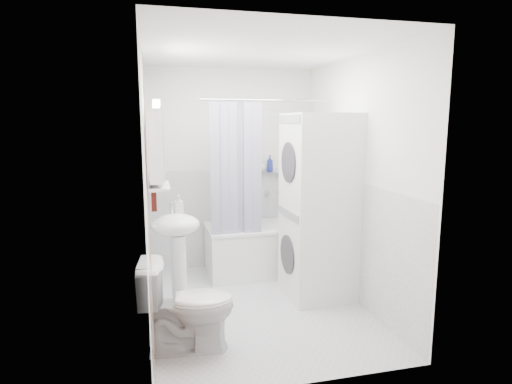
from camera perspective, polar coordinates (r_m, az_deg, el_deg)
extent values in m
plane|color=#B8B8BC|center=(4.32, 0.16, -14.93)|extent=(2.60, 2.60, 0.00)
plane|color=white|center=(5.24, -3.28, 3.02)|extent=(2.00, 0.00, 2.00)
plane|color=white|center=(2.75, 6.73, -2.77)|extent=(2.00, 0.00, 2.00)
plane|color=white|center=(3.86, -14.39, 0.49)|extent=(0.00, 2.60, 2.60)
plane|color=white|center=(4.33, 13.13, 1.46)|extent=(0.00, 2.60, 2.60)
plane|color=white|center=(3.99, 0.17, 18.37)|extent=(2.60, 2.60, 0.00)
plane|color=white|center=(5.33, -3.20, -3.42)|extent=(1.98, 0.00, 1.98)
plane|color=white|center=(4.00, -13.86, -8.04)|extent=(0.00, 2.58, 2.58)
plane|color=white|center=(4.44, 12.70, -6.23)|extent=(0.00, 2.58, 2.58)
plane|color=brown|center=(3.04, -13.96, -5.71)|extent=(0.00, 2.00, 2.00)
cylinder|color=silver|center=(3.36, -13.46, -4.25)|extent=(0.04, 0.04, 0.04)
cube|color=white|center=(5.15, 1.89, -7.64)|extent=(1.48, 0.69, 0.54)
cube|color=white|center=(5.07, 1.91, -4.54)|extent=(1.50, 0.71, 0.03)
cube|color=silver|center=(5.10, 1.90, -5.79)|extent=(1.30, 0.51, 0.20)
cylinder|color=silver|center=(5.37, 3.03, -0.12)|extent=(0.04, 0.12, 0.04)
cylinder|color=silver|center=(4.65, 3.02, 12.10)|extent=(1.68, 0.02, 0.02)
cube|color=#141240|center=(4.52, -5.49, 2.63)|extent=(0.10, 0.02, 1.45)
cube|color=#141240|center=(4.53, -4.36, 2.67)|extent=(0.10, 0.02, 1.45)
cube|color=#141240|center=(4.55, -3.24, 2.70)|extent=(0.10, 0.02, 1.45)
cube|color=#141240|center=(4.57, -2.13, 2.73)|extent=(0.10, 0.02, 1.45)
cube|color=#141240|center=(4.59, -1.03, 2.77)|extent=(0.10, 0.02, 1.45)
cube|color=#141240|center=(4.61, 0.06, 2.80)|extent=(0.10, 0.02, 1.45)
ellipsoid|color=white|center=(3.96, -10.70, -4.34)|extent=(0.44, 0.37, 0.20)
cylinder|color=white|center=(4.10, -10.21, -10.80)|extent=(0.14, 0.14, 0.75)
cylinder|color=silver|center=(4.07, -11.14, -2.25)|extent=(0.03, 0.03, 0.14)
cylinder|color=silver|center=(4.02, -11.14, -1.52)|extent=(0.02, 0.10, 0.02)
cube|color=white|center=(3.93, -13.27, 5.81)|extent=(0.12, 0.50, 0.60)
cube|color=white|center=(3.93, -12.31, 5.85)|extent=(0.01, 0.47, 0.57)
cube|color=#FFEABF|center=(3.92, -13.18, 11.37)|extent=(0.06, 0.45, 0.06)
cube|color=silver|center=(3.96, -12.79, 0.76)|extent=(0.18, 0.54, 0.02)
cube|color=silver|center=(5.34, 3.60, 2.60)|extent=(0.22, 0.06, 0.02)
cube|color=#601E12|center=(4.29, -13.62, 3.28)|extent=(0.05, 0.35, 0.82)
cube|color=#601E12|center=(4.27, -13.41, 8.38)|extent=(0.03, 0.31, 0.08)
cylinder|color=silver|center=(4.27, -13.98, 8.90)|extent=(0.02, 0.04, 0.02)
cube|color=white|center=(4.47, 8.32, -7.81)|extent=(0.67, 0.67, 0.93)
cylinder|color=#2D2D33|center=(4.36, 4.22, -8.30)|extent=(0.03, 0.39, 0.39)
cube|color=gray|center=(4.25, 4.30, -2.92)|extent=(0.02, 0.60, 0.08)
cube|color=white|center=(4.29, 8.61, 4.14)|extent=(0.67, 0.67, 0.93)
cylinder|color=#2D2D33|center=(4.17, 4.37, 3.95)|extent=(0.03, 0.39, 0.39)
cube|color=gray|center=(4.16, 4.45, 9.70)|extent=(0.02, 0.60, 0.08)
imported|color=white|center=(3.49, -9.12, -14.74)|extent=(0.77, 0.48, 0.72)
imported|color=gray|center=(4.16, -10.23, -2.26)|extent=(0.08, 0.17, 0.08)
imported|color=gray|center=(3.81, -12.77, 1.15)|extent=(0.07, 0.18, 0.07)
imported|color=gray|center=(4.07, -12.86, 1.88)|extent=(0.10, 0.09, 0.10)
imported|color=gray|center=(5.25, 0.60, 3.34)|extent=(0.13, 0.17, 0.13)
imported|color=navy|center=(5.29, 1.86, 3.10)|extent=(0.08, 0.21, 0.08)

